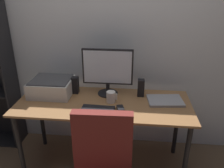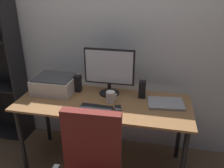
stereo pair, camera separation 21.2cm
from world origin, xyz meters
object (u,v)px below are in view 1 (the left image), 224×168
mouse (120,109)px  laptop (165,101)px  speaker_right (141,88)px  printer (52,87)px  keyboard (98,109)px  speaker_left (75,85)px  monitor (108,69)px  coffee_mug (111,97)px  desk (104,110)px

mouse → laptop: size_ratio=0.30×
speaker_right → printer: 0.88m
keyboard → speaker_left: bearing=133.6°
monitor → keyboard: (-0.05, -0.33, -0.25)m
speaker_right → printer: size_ratio=0.43×
speaker_left → speaker_right: (0.65, 0.00, 0.00)m
printer → coffee_mug: bearing=-10.4°
desk → mouse: 0.24m
desk → mouse: mouse is taller
speaker_right → desk: bearing=-153.3°
mouse → printer: (-0.70, 0.26, 0.06)m
desk → laptop: 0.59m
keyboard → mouse: bearing=5.2°
monitor → keyboard: bearing=-98.3°
keyboard → mouse: 0.20m
desk → keyboard: size_ratio=5.58×
monitor → mouse: 0.43m
monitor → coffee_mug: 0.27m
speaker_left → printer: 0.23m
monitor → speaker_left: bearing=-178.6°
coffee_mug → speaker_right: size_ratio=0.61×
speaker_left → printer: (-0.22, -0.05, -0.00)m
keyboard → printer: size_ratio=0.72×
desk → speaker_right: (0.35, 0.17, 0.17)m
keyboard → mouse: (0.19, 0.01, 0.01)m
monitor → speaker_right: bearing=-1.4°
mouse → speaker_left: (-0.47, 0.31, 0.07)m
coffee_mug → speaker_left: (-0.38, 0.16, 0.03)m
monitor → laptop: size_ratio=1.52×
desk → monitor: bearing=84.0°
desk → printer: (-0.53, 0.12, 0.17)m
printer → monitor: bearing=6.0°
speaker_left → coffee_mug: bearing=-23.0°
monitor → printer: 0.58m
monitor → coffee_mug: size_ratio=4.67×
speaker_right → printer: speaker_right is taller
coffee_mug → speaker_right: 0.32m
keyboard → coffee_mug: size_ratio=2.78×
speaker_left → speaker_right: size_ratio=1.00×
desk → keyboard: (-0.03, -0.14, 0.10)m
desk → laptop: laptop is taller
mouse → printer: 0.75m
speaker_left → keyboard: bearing=-48.7°
monitor → printer: monitor is taller
keyboard → speaker_left: 0.43m
coffee_mug → laptop: 0.51m
desk → monitor: 0.39m
laptop → keyboard: bearing=-166.7°
monitor → mouse: size_ratio=5.07×
desk → printer: 0.57m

